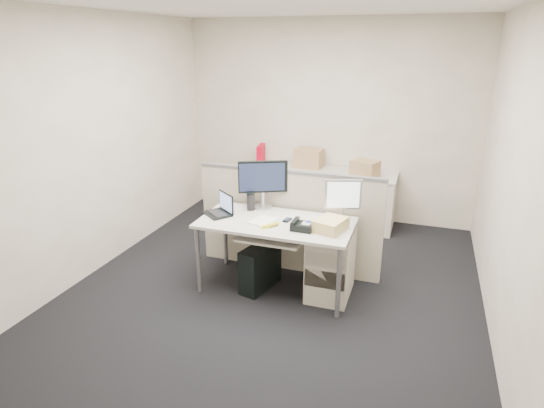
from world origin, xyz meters
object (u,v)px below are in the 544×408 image
at_px(monitor_main, 263,185).
at_px(desk_phone, 302,226).
at_px(desk, 276,227).
at_px(laptop, 217,205).

bearing_deg(monitor_main, desk_phone, -63.39).
distance_m(desk, monitor_main, 0.52).
xyz_separation_m(desk, laptop, (-0.62, -0.02, 0.17)).
bearing_deg(laptop, desk_phone, 31.55).
bearing_deg(monitor_main, desk, -76.83).
xyz_separation_m(laptop, desk_phone, (0.92, -0.10, -0.07)).
distance_m(laptop, desk_phone, 0.93).
distance_m(monitor_main, laptop, 0.52).
height_order(laptop, desk_phone, laptop).
distance_m(desk, laptop, 0.64).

